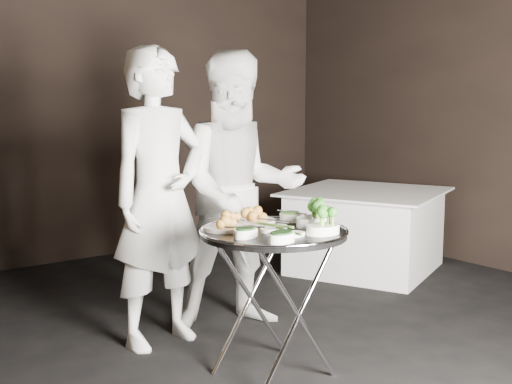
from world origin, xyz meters
TOP-DOWN VIEW (x-y plane):
  - wall_back at (0.00, 3.52)m, footprint 6.00×0.05m
  - tray_stand at (0.13, 0.48)m, footprint 0.51×0.43m
  - serving_tray at (0.13, 0.48)m, footprint 0.76×0.76m
  - potato_plate_a at (-0.06, 0.63)m, footprint 0.22×0.22m
  - potato_plate_b at (0.17, 0.69)m, footprint 0.23×0.23m
  - greens_bowl at (0.35, 0.61)m, footprint 0.12×0.12m
  - asparagus_plate_a at (0.13, 0.47)m, footprint 0.22×0.16m
  - asparagus_plate_b at (0.09, 0.32)m, footprint 0.19×0.12m
  - spinach_bowl_a at (-0.08, 0.43)m, footprint 0.18×0.15m
  - spinach_bowl_b at (-0.02, 0.24)m, footprint 0.18×0.15m
  - broccoli_bowl_a at (0.36, 0.44)m, footprint 0.21×0.17m
  - broccoli_bowl_b at (0.26, 0.26)m, footprint 0.19×0.14m
  - serving_utensils at (0.14, 0.55)m, footprint 0.58×0.43m
  - waiter_left at (-0.11, 1.25)m, footprint 0.68×0.49m
  - waiter_right at (0.44, 1.21)m, footprint 1.02×0.92m
  - dining_table at (2.08, 1.68)m, footprint 1.19×1.19m

SIDE VIEW (x-z plane):
  - dining_table at x=2.08m, z-range 0.00..0.68m
  - tray_stand at x=0.13m, z-range 0.05..0.80m
  - serving_tray at x=0.13m, z-range 0.74..0.78m
  - asparagus_plate_b at x=0.09m, z-range 0.77..0.81m
  - asparagus_plate_a at x=0.13m, z-range 0.77..0.81m
  - spinach_bowl_a at x=-0.08m, z-range 0.77..0.83m
  - spinach_bowl_b at x=-0.02m, z-range 0.77..0.83m
  - greens_bowl at x=0.35m, z-range 0.77..0.84m
  - broccoli_bowl_b at x=0.26m, z-range 0.77..0.84m
  - potato_plate_b at x=0.17m, z-range 0.77..0.85m
  - potato_plate_a at x=-0.06m, z-range 0.77..0.85m
  - broccoli_bowl_a at x=0.36m, z-range 0.77..0.85m
  - serving_utensils at x=0.14m, z-range 0.82..0.83m
  - waiter_right at x=0.44m, z-range 0.00..1.73m
  - waiter_left at x=-0.11m, z-range 0.00..1.73m
  - wall_back at x=0.00m, z-range 0.00..3.00m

